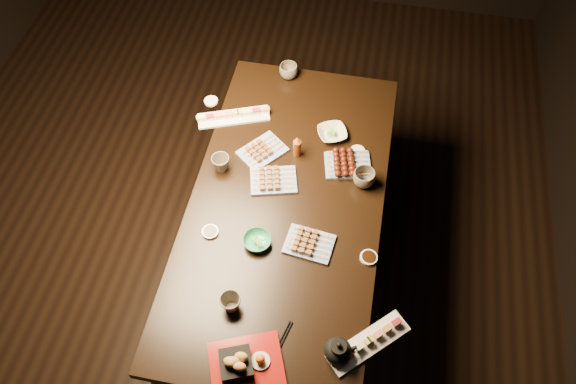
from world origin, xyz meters
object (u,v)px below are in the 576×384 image
object	(u,v)px
sushi_platter_far	(233,115)
yakitori_plate_left	(262,149)
condiment_bottle	(297,146)
yakitori_plate_right	(309,242)
edamame_bowl_green	(257,241)
edamame_bowl_cream	(332,133)
teacup_near_left	(231,303)
teacup_far_right	(289,71)
tempura_tray	(246,362)
sushi_platter_near	(369,341)
teacup_mid_right	(364,178)
dining_table	(286,242)
yakitori_plate_center	(273,178)
teapot	(338,350)
teacup_far_left	(221,163)

from	to	relation	value
sushi_platter_far	yakitori_plate_left	world-z (taller)	yakitori_plate_left
yakitori_plate_left	condiment_bottle	size ratio (longest dim) A/B	1.73
yakitori_plate_right	edamame_bowl_green	world-z (taller)	yakitori_plate_right
yakitori_plate_right	edamame_bowl_cream	size ratio (longest dim) A/B	1.46
yakitori_plate_left	edamame_bowl_cream	xyz separation A→B (m)	(0.33, 0.17, -0.01)
teacup_near_left	sushi_platter_far	bearing A→B (deg)	103.54
yakitori_plate_left	teacup_far_right	distance (m)	0.55
tempura_tray	teacup_far_right	bearing A→B (deg)	73.33
sushi_platter_near	teacup_far_right	size ratio (longest dim) A/B	3.53
teacup_mid_right	edamame_bowl_green	bearing A→B (deg)	-135.47
teacup_mid_right	teacup_far_right	distance (m)	0.81
dining_table	edamame_bowl_cream	bearing A→B (deg)	54.31
teacup_near_left	teacup_far_right	size ratio (longest dim) A/B	0.87
edamame_bowl_cream	tempura_tray	bearing A→B (deg)	-97.28
sushi_platter_far	edamame_bowl_green	distance (m)	0.76
dining_table	tempura_tray	xyz separation A→B (m)	(-0.01, -0.78, 0.43)
dining_table	teacup_mid_right	world-z (taller)	teacup_mid_right
yakitori_plate_center	edamame_bowl_green	distance (m)	0.35
yakitori_plate_center	teacup_near_left	xyz separation A→B (m)	(-0.04, -0.66, 0.01)
condiment_bottle	sushi_platter_near	bearing A→B (deg)	-63.17
sushi_platter_near	tempura_tray	distance (m)	0.49
edamame_bowl_cream	teacup_mid_right	size ratio (longest dim) A/B	1.34
condiment_bottle	edamame_bowl_green	bearing A→B (deg)	-98.69
tempura_tray	teapot	size ratio (longest dim) A/B	2.17
dining_table	yakitori_plate_center	size ratio (longest dim) A/B	8.20
edamame_bowl_green	teacup_mid_right	xyz separation A→B (m)	(0.43, 0.42, 0.02)
edamame_bowl_green	condiment_bottle	distance (m)	0.54
teacup_far_left	condiment_bottle	world-z (taller)	condiment_bottle
yakitori_plate_center	condiment_bottle	xyz separation A→B (m)	(0.08, 0.19, 0.04)
edamame_bowl_green	teacup_near_left	world-z (taller)	teacup_near_left
yakitori_plate_left	condiment_bottle	bearing A→B (deg)	-43.65
teapot	condiment_bottle	bearing A→B (deg)	92.66
teapot	sushi_platter_far	bearing A→B (deg)	105.15
teacup_far_left	teacup_far_right	xyz separation A→B (m)	(0.20, 0.69, -0.00)
sushi_platter_near	yakitori_plate_right	xyz separation A→B (m)	(-0.31, 0.40, 0.01)
teacup_far_right	condiment_bottle	distance (m)	0.55
teacup_far_left	teacup_near_left	bearing A→B (deg)	-72.03
yakitori_plate_left	tempura_tray	distance (m)	1.07
condiment_bottle	teacup_mid_right	bearing A→B (deg)	-18.65
teacup_near_left	yakitori_plate_center	bearing A→B (deg)	86.52
teacup_far_right	teapot	size ratio (longest dim) A/B	0.78
sushi_platter_near	teacup_far_left	distance (m)	1.09
dining_table	edamame_bowl_green	bearing A→B (deg)	-126.55
dining_table	sushi_platter_far	world-z (taller)	sushi_platter_far
dining_table	edamame_bowl_green	world-z (taller)	edamame_bowl_green
edamame_bowl_green	tempura_tray	size ratio (longest dim) A/B	0.45
tempura_tray	teacup_far_left	distance (m)	0.98
dining_table	sushi_platter_near	world-z (taller)	sushi_platter_near
yakitori_plate_center	teacup_far_left	size ratio (longest dim) A/B	2.48
tempura_tray	teacup_mid_right	xyz separation A→B (m)	(0.35, 0.96, -0.01)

